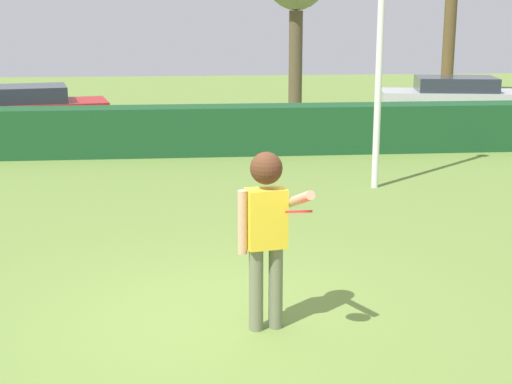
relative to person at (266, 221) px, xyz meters
The scene contains 7 objects.
ground_plane 1.25m from the person, 147.09° to the left, with size 60.00×60.00×0.00m, color olive.
person is the anchor object (origin of this frame).
frisbee 0.55m from the person, 62.26° to the right, with size 0.25×0.24×0.09m.
lamppost 6.79m from the person, 66.23° to the left, with size 0.24×0.24×5.69m.
hedge_row 9.50m from the person, 92.97° to the left, with size 25.58×0.90×1.05m, color #194924.
parked_car_red 13.35m from the person, 111.14° to the left, with size 4.46×2.52×1.25m.
parked_car_silver 15.69m from the person, 63.45° to the left, with size 4.44×2.44×1.25m.
Camera 1 is at (-0.27, -7.16, 3.05)m, focal length 52.54 mm.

